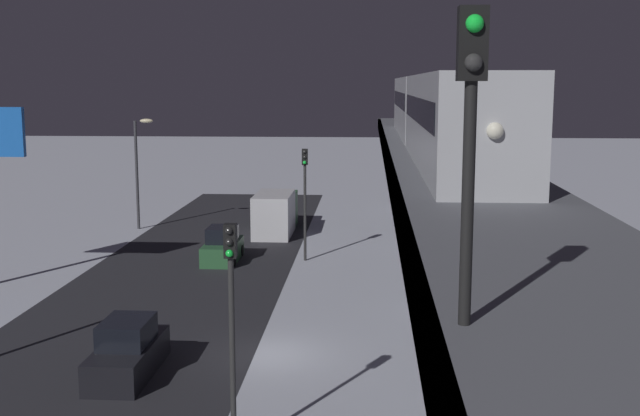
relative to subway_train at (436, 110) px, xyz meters
name	(u,v)px	position (x,y,z in m)	size (l,w,h in m)	color
ground_plane	(267,355)	(6.96, 10.78, -8.74)	(240.00, 240.00, 0.00)	silver
avenue_asphalt	(111,351)	(12.92, 10.78, -8.74)	(11.00, 85.13, 0.01)	#28282D
elevated_railway	(456,198)	(0.09, 10.78, -2.77)	(5.00, 85.13, 6.96)	slate
subway_train	(436,110)	(0.00, 0.00, 0.00)	(2.94, 36.87, 3.40)	#B7BABF
rail_signal	(471,112)	(1.96, 28.89, 0.95)	(0.36, 0.41, 4.00)	black
sedan_green	(223,247)	(11.52, -4.71, -7.96)	(1.91, 4.25, 1.97)	#2D6038
sedan_black	(128,352)	(11.52, 13.06, -7.94)	(1.80, 4.59, 1.97)	black
box_truck	(276,213)	(9.52, -13.57, -7.39)	(2.40, 7.40, 2.80)	#2D6038
traffic_light_near	(231,306)	(6.82, 18.74, -4.54)	(0.32, 0.44, 6.40)	#2D2D2D
traffic_light_mid	(305,188)	(6.82, -5.06, -4.54)	(0.32, 0.44, 6.40)	#2D2D2D
street_lamp_far	(140,160)	(19.00, -14.22, -3.93)	(1.35, 0.44, 7.65)	#38383D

